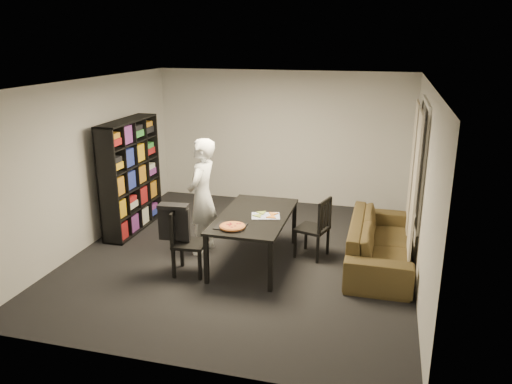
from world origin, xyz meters
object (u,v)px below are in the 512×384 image
(dining_table, at_px, (254,219))
(chair_right, at_px, (318,224))
(baking_tray, at_px, (231,226))
(pepperoni_pizza, at_px, (232,226))
(bookshelf, at_px, (131,176))
(sofa, at_px, (380,242))
(person, at_px, (202,197))
(chair_left, at_px, (184,237))

(dining_table, relative_size, chair_right, 1.90)
(baking_tray, relative_size, pepperoni_pizza, 1.14)
(bookshelf, distance_m, sofa, 4.22)
(pepperoni_pizza, bearing_deg, baking_tray, 131.09)
(bookshelf, bearing_deg, pepperoni_pizza, -31.02)
(dining_table, bearing_deg, bookshelf, 162.44)
(person, relative_size, pepperoni_pizza, 5.09)
(chair_left, bearing_deg, bookshelf, 42.81)
(chair_right, bearing_deg, bookshelf, -79.90)
(dining_table, distance_m, baking_tray, 0.58)
(bookshelf, bearing_deg, person, -21.54)
(bookshelf, distance_m, person, 1.63)
(chair_right, distance_m, baking_tray, 1.42)
(person, xyz_separation_m, baking_tray, (0.67, -0.69, -0.15))
(chair_right, xyz_separation_m, pepperoni_pizza, (-1.02, -0.97, 0.23))
(chair_right, xyz_separation_m, person, (-1.73, -0.23, 0.36))
(bookshelf, distance_m, dining_table, 2.50)
(chair_left, xyz_separation_m, chair_right, (1.73, 0.99, -0.00))
(chair_right, relative_size, pepperoni_pizza, 2.66)
(baking_tray, bearing_deg, chair_right, 40.99)
(chair_left, height_order, person, person)
(person, bearing_deg, baking_tray, 46.14)
(dining_table, height_order, person, person)
(chair_right, xyz_separation_m, sofa, (0.92, 0.04, -0.20))
(chair_left, bearing_deg, pepperoni_pizza, -93.41)
(baking_tray, bearing_deg, person, 133.97)
(sofa, bearing_deg, bookshelf, 85.52)
(person, relative_size, sofa, 0.79)
(chair_left, bearing_deg, person, -5.28)
(chair_left, xyz_separation_m, person, (0.00, 0.76, 0.36))
(dining_table, xyz_separation_m, sofa, (1.80, 0.42, -0.34))
(dining_table, distance_m, pepperoni_pizza, 0.61)
(bookshelf, height_order, dining_table, bookshelf)
(dining_table, relative_size, baking_tray, 4.41)
(chair_left, height_order, sofa, chair_left)
(person, distance_m, sofa, 2.73)
(chair_left, distance_m, sofa, 2.86)
(bookshelf, bearing_deg, chair_right, -6.42)
(person, bearing_deg, chair_left, 2.14)
(chair_left, xyz_separation_m, sofa, (2.65, 1.03, -0.20))
(chair_right, height_order, sofa, chair_right)
(pepperoni_pizza, bearing_deg, bookshelf, 148.98)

